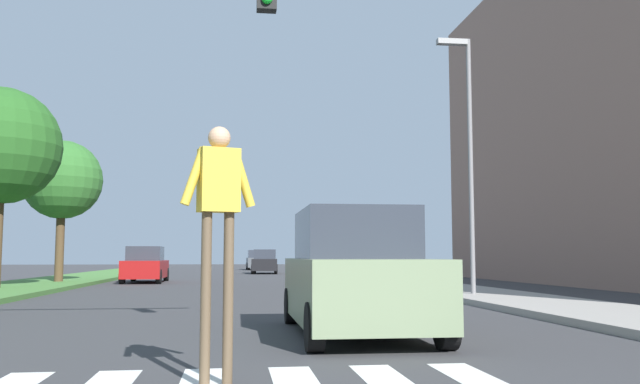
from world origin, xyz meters
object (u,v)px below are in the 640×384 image
object	(u,v)px
pedestrian_performer	(218,211)
suv_crossing	(355,275)
sedan_distant	(265,262)
tree_distant	(62,180)
street_lamp_right	(467,141)
sedan_midblock	(146,266)
sedan_far_horizon	(257,261)
tree_far	(1,146)

from	to	relation	value
pedestrian_performer	suv_crossing	world-z (taller)	pedestrian_performer
sedan_distant	tree_distant	bearing A→B (deg)	-118.99
street_lamp_right	pedestrian_performer	size ratio (longest dim) A/B	3.01
suv_crossing	sedan_midblock	bearing A→B (deg)	105.51
suv_crossing	street_lamp_right	bearing A→B (deg)	59.23
sedan_far_horizon	street_lamp_right	bearing A→B (deg)	-83.54
street_lamp_right	pedestrian_performer	bearing A→B (deg)	-119.72
tree_far	sedan_midblock	size ratio (longest dim) A/B	1.57
sedan_distant	street_lamp_right	bearing A→B (deg)	-80.83
tree_far	suv_crossing	xyz separation A→B (m)	(9.93, -13.58, -4.08)
sedan_distant	sedan_midblock	bearing A→B (deg)	-112.52
tree_far	sedan_distant	distance (m)	25.36
street_lamp_right	tree_distant	bearing A→B (deg)	141.89
street_lamp_right	suv_crossing	distance (m)	10.16
tree_far	pedestrian_performer	distance (m)	19.52
pedestrian_performer	sedan_far_horizon	distance (m)	53.37
street_lamp_right	sedan_distant	xyz separation A→B (m)	(-4.56, 28.26, -3.82)
sedan_distant	suv_crossing	bearing A→B (deg)	-90.45
tree_distant	sedan_midblock	xyz separation A→B (m)	(3.31, 2.20, -3.69)
pedestrian_performer	sedan_distant	distance (m)	40.46
sedan_midblock	sedan_far_horizon	size ratio (longest dim) A/B	0.97
sedan_midblock	sedan_far_horizon	xyz separation A→B (m)	(6.12, 27.95, 0.03)
pedestrian_performer	suv_crossing	size ratio (longest dim) A/B	0.54
tree_distant	street_lamp_right	distance (m)	17.91
street_lamp_right	sedan_midblock	bearing A→B (deg)	129.14
street_lamp_right	suv_crossing	size ratio (longest dim) A/B	1.63
tree_far	suv_crossing	bearing A→B (deg)	-53.81
tree_distant	sedan_midblock	size ratio (longest dim) A/B	1.37
street_lamp_right	pedestrian_performer	distance (m)	14.26
tree_distant	sedan_far_horizon	size ratio (longest dim) A/B	1.33
sedan_far_horizon	suv_crossing	bearing A→B (deg)	-90.21
tree_far	sedan_far_horizon	world-z (taller)	tree_far
tree_distant	street_lamp_right	world-z (taller)	street_lamp_right
tree_far	sedan_midblock	bearing A→B (deg)	62.91
tree_distant	sedan_far_horizon	distance (m)	31.79
pedestrian_performer	sedan_distant	world-z (taller)	pedestrian_performer
street_lamp_right	sedan_far_horizon	world-z (taller)	street_lamp_right
tree_far	sedan_distant	size ratio (longest dim) A/B	1.65
suv_crossing	sedan_distant	size ratio (longest dim) A/B	1.10
pedestrian_performer	sedan_distant	bearing A→B (deg)	86.66
street_lamp_right	sedan_midblock	distance (m)	17.51
street_lamp_right	suv_crossing	xyz separation A→B (m)	(-4.85, -8.14, -3.66)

